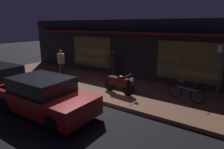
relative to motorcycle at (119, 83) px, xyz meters
The scene contains 9 objects.
ground_plane 2.48m from the motorcycle, 111.39° to the right, with size 60.00×60.00×0.00m, color black.
sidewalk_slab 1.30m from the motorcycle, 138.71° to the left, with size 18.00×4.00×0.15m, color brown.
storefront_building 4.40m from the motorcycle, 101.88° to the left, with size 18.00×3.30×3.60m.
motorcycle is the anchor object (origin of this frame).
bicycle_parked 2.95m from the motorcycle, 16.87° to the left, with size 1.63×0.51×0.91m.
person_photographer 4.61m from the motorcycle, behind, with size 0.62×0.41×1.67m.
person_bystander 2.67m from the motorcycle, 131.23° to the left, with size 0.54×0.44×1.67m.
sign_post 4.49m from the motorcycle, 28.94° to the left, with size 0.44×0.09×2.40m.
parked_car_across 3.43m from the motorcycle, 112.91° to the right, with size 4.13×1.85×1.42m.
Camera 1 is at (5.55, -5.07, 3.32)m, focal length 31.02 mm.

